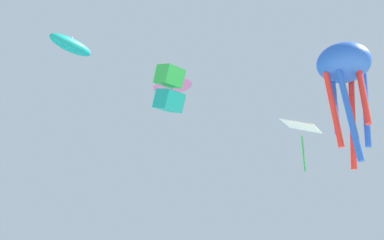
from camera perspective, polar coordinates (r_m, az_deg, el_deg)
kite_inflatable_teal at (r=38.52m, az=-17.27°, el=10.44°), size 4.40×4.12×1.78m
kite_octopus_blue at (r=25.41m, az=21.40°, el=6.97°), size 4.13×4.13×7.48m
kite_box_green at (r=27.25m, az=-3.34°, el=4.64°), size 2.27×2.38×3.61m
kite_diamond_white at (r=30.20m, az=15.69°, el=-1.19°), size 3.51×3.52×3.91m
kite_delta_pink at (r=46.05m, az=-2.91°, el=5.38°), size 5.38×5.32×4.04m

